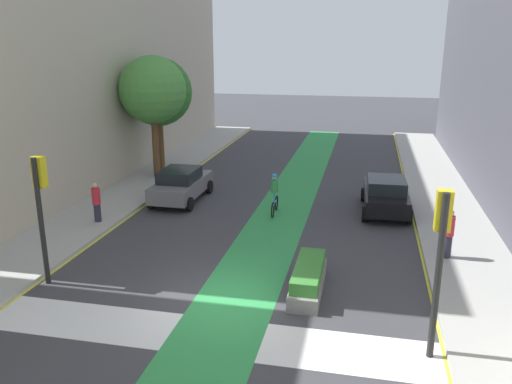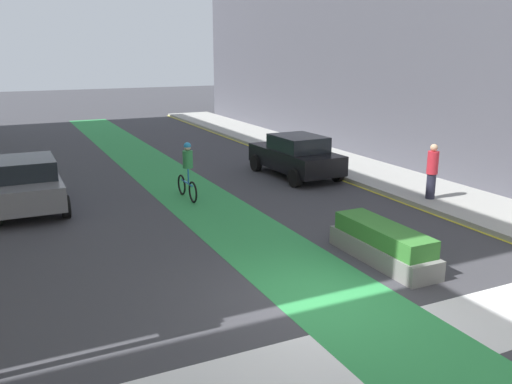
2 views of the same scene
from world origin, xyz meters
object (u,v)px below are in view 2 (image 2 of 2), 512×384
object	(u,v)px
car_grey_left_far	(27,183)
car_black_right_far	(296,155)
pedestrian_sidewalk_right_a	(432,171)
cyclist_in_lane	(187,170)
median_planter	(383,244)

from	to	relation	value
car_grey_left_far	car_black_right_far	distance (m)	9.38
pedestrian_sidewalk_right_a	car_black_right_far	bearing A→B (deg)	111.22
car_grey_left_far	cyclist_in_lane	bearing A→B (deg)	-13.00
car_grey_left_far	median_planter	xyz separation A→B (m)	(6.95, -7.97, -0.40)
median_planter	car_black_right_far	bearing A→B (deg)	73.57
cyclist_in_lane	pedestrian_sidewalk_right_a	world-z (taller)	pedestrian_sidewalk_right_a
car_grey_left_far	median_planter	size ratio (longest dim) A/B	1.41
median_planter	pedestrian_sidewalk_right_a	bearing A→B (deg)	36.13
cyclist_in_lane	car_grey_left_far	bearing A→B (deg)	167.00
pedestrian_sidewalk_right_a	median_planter	distance (m)	5.46
car_black_right_far	median_planter	bearing A→B (deg)	-106.43
car_black_right_far	median_planter	xyz separation A→B (m)	(-2.43, -8.23, -0.40)
cyclist_in_lane	pedestrian_sidewalk_right_a	bearing A→B (deg)	-29.00
car_black_right_far	pedestrian_sidewalk_right_a	bearing A→B (deg)	-68.78
car_black_right_far	pedestrian_sidewalk_right_a	size ratio (longest dim) A/B	2.48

